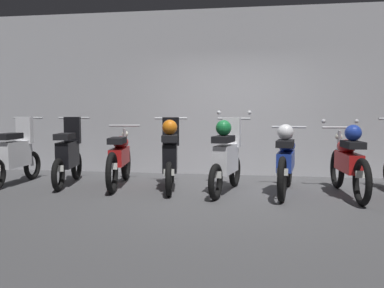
# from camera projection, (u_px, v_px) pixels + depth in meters

# --- Properties ---
(ground_plane) EXTENTS (80.00, 80.00, 0.00)m
(ground_plane) POSITION_uv_depth(u_px,v_px,m) (225.00, 195.00, 6.36)
(ground_plane) COLOR #4C4C4F
(back_wall) EXTENTS (16.00, 0.30, 3.29)m
(back_wall) POSITION_uv_depth(u_px,v_px,m) (235.00, 93.00, 8.42)
(back_wall) COLOR #ADADB2
(back_wall) RESTS_ON ground
(motorbike_slot_0) EXTENTS (0.56, 1.68, 1.18)m
(motorbike_slot_0) POSITION_uv_depth(u_px,v_px,m) (16.00, 154.00, 7.28)
(motorbike_slot_0) COLOR black
(motorbike_slot_0) RESTS_ON ground
(motorbike_slot_1) EXTENTS (0.56, 1.67, 1.18)m
(motorbike_slot_1) POSITION_uv_depth(u_px,v_px,m) (68.00, 155.00, 7.25)
(motorbike_slot_1) COLOR black
(motorbike_slot_1) RESTS_ON ground
(motorbike_slot_2) EXTENTS (0.56, 1.94, 1.03)m
(motorbike_slot_2) POSITION_uv_depth(u_px,v_px,m) (120.00, 157.00, 7.13)
(motorbike_slot_2) COLOR black
(motorbike_slot_2) RESTS_ON ground
(motorbike_slot_3) EXTENTS (0.56, 1.67, 1.18)m
(motorbike_slot_3) POSITION_uv_depth(u_px,v_px,m) (170.00, 155.00, 6.81)
(motorbike_slot_3) COLOR black
(motorbike_slot_3) RESTS_ON ground
(motorbike_slot_4) EXTENTS (0.58, 1.67, 1.29)m
(motorbike_slot_4) POSITION_uv_depth(u_px,v_px,m) (227.00, 157.00, 6.55)
(motorbike_slot_4) COLOR black
(motorbike_slot_4) RESTS_ON ground
(motorbike_slot_5) EXTENTS (0.56, 1.94, 1.08)m
(motorbike_slot_5) POSITION_uv_depth(u_px,v_px,m) (286.00, 160.00, 6.48)
(motorbike_slot_5) COLOR black
(motorbike_slot_5) RESTS_ON ground
(motorbike_slot_6) EXTENTS (0.59, 1.95, 1.15)m
(motorbike_slot_6) POSITION_uv_depth(u_px,v_px,m) (348.00, 161.00, 6.28)
(motorbike_slot_6) COLOR black
(motorbike_slot_6) RESTS_ON ground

